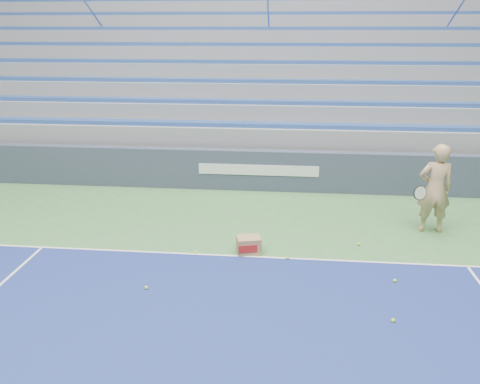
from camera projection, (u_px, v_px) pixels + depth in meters
sponsor_barrier at (259, 170)px, 12.59m from camera, size 30.00×0.32×1.10m
bleachers at (268, 79)px, 17.36m from camera, size 31.00×9.15×7.30m
tennis_player at (435, 189)px, 9.85m from camera, size 0.97×0.86×1.94m
ball_box at (249, 245)px, 9.13m from camera, size 0.52×0.44×0.34m
tennis_ball_0 at (393, 320)px, 7.01m from camera, size 0.07×0.07×0.07m
tennis_ball_1 at (288, 258)px, 8.91m from camera, size 0.07×0.07×0.07m
tennis_ball_2 at (195, 252)px, 9.13m from camera, size 0.07×0.07×0.07m
tennis_ball_3 at (359, 244)px, 9.48m from camera, size 0.07×0.07×0.07m
tennis_ball_4 at (254, 240)px, 9.66m from camera, size 0.07×0.07×0.07m
tennis_ball_5 at (255, 244)px, 9.50m from camera, size 0.07×0.07×0.07m
tennis_ball_6 at (146, 288)px, 7.89m from camera, size 0.07×0.07×0.07m
tennis_ball_7 at (395, 281)px, 8.11m from camera, size 0.07×0.07×0.07m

